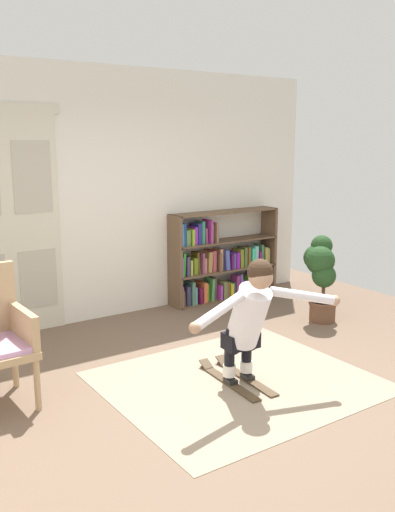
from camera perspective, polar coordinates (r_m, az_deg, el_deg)
ground_plane at (r=4.75m, az=4.16°, el=-14.13°), size 7.20×7.20×0.00m
back_wall at (r=6.54m, az=-9.97°, el=6.15°), size 6.00×0.10×2.90m
double_door at (r=6.15m, az=-18.81°, el=3.28°), size 1.22×0.05×2.45m
rug at (r=5.01m, az=4.13°, el=-12.68°), size 2.22×1.94×0.01m
bookshelf at (r=7.30m, az=2.33°, el=-0.74°), size 1.57×0.30×1.17m
potted_plant at (r=6.57m, az=12.51°, el=-1.50°), size 0.40×0.45×1.00m
skis_pair at (r=5.02m, az=3.93°, el=-12.36°), size 0.32×0.87×0.07m
person_skier at (r=4.64m, az=5.41°, el=-5.93°), size 1.46×0.62×1.08m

